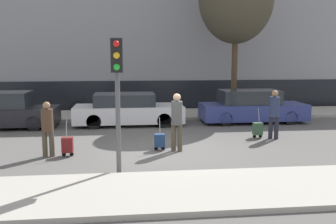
{
  "coord_description": "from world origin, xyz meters",
  "views": [
    {
      "loc": [
        -1.24,
        -11.4,
        2.94
      ],
      "look_at": [
        0.26,
        1.8,
        0.95
      ],
      "focal_mm": 40.0,
      "sensor_mm": 36.0,
      "label": 1
    }
  ],
  "objects": [
    {
      "name": "pedestrian_center",
      "position": [
        0.32,
        -0.12,
        1.03
      ],
      "size": [
        0.34,
        0.34,
        1.81
      ],
      "rotation": [
        0.0,
        0.0,
        -0.31
      ],
      "color": "#4C4233",
      "rests_on": "ground_plane"
    },
    {
      "name": "pedestrian_right",
      "position": [
        4.0,
        1.21,
        0.99
      ],
      "size": [
        0.34,
        0.34,
        1.75
      ],
      "rotation": [
        0.0,
        0.0,
        -0.4
      ],
      "color": "#23232D",
      "rests_on": "ground_plane"
    },
    {
      "name": "sidewalk_near",
      "position": [
        0.0,
        -3.75,
        0.06
      ],
      "size": [
        28.0,
        2.5,
        0.12
      ],
      "color": "#A39E93",
      "rests_on": "ground_plane"
    },
    {
      "name": "trolley_right",
      "position": [
        3.49,
        1.43,
        0.34
      ],
      "size": [
        0.34,
        0.29,
        1.1
      ],
      "color": "#335138",
      "rests_on": "ground_plane"
    },
    {
      "name": "parked_bicycle",
      "position": [
        -3.01,
        6.65,
        0.49
      ],
      "size": [
        1.77,
        0.06,
        0.96
      ],
      "color": "black",
      "rests_on": "sidewalk_far"
    },
    {
      "name": "pedestrian_left",
      "position": [
        -3.53,
        -0.34,
        0.92
      ],
      "size": [
        0.35,
        0.34,
        1.63
      ],
      "rotation": [
        0.0,
        0.0,
        3.1
      ],
      "color": "#4C4233",
      "rests_on": "ground_plane"
    },
    {
      "name": "trolley_left",
      "position": [
        -2.98,
        -0.36,
        0.34
      ],
      "size": [
        0.34,
        0.29,
        1.11
      ],
      "color": "maroon",
      "rests_on": "ground_plane"
    },
    {
      "name": "ground_plane",
      "position": [
        0.0,
        0.0,
        0.0
      ],
      "size": [
        80.0,
        80.0,
        0.0
      ],
      "primitive_type": "plane",
      "color": "#565451"
    },
    {
      "name": "parked_car_1",
      "position": [
        -1.16,
        4.6,
        0.64
      ],
      "size": [
        4.64,
        1.77,
        1.36
      ],
      "color": "silver",
      "rests_on": "ground_plane"
    },
    {
      "name": "traffic_light",
      "position": [
        -1.44,
        -2.37,
        2.41
      ],
      "size": [
        0.28,
        0.47,
        3.36
      ],
      "color": "#515154",
      "rests_on": "ground_plane"
    },
    {
      "name": "trolley_center",
      "position": [
        -0.21,
        0.04,
        0.32
      ],
      "size": [
        0.34,
        0.29,
        1.06
      ],
      "color": "navy",
      "rests_on": "ground_plane"
    },
    {
      "name": "parked_car_0",
      "position": [
        -6.21,
        4.48,
        0.69
      ],
      "size": [
        4.13,
        1.78,
        1.49
      ],
      "color": "black",
      "rests_on": "ground_plane"
    },
    {
      "name": "sidewalk_far",
      "position": [
        0.0,
        7.0,
        0.06
      ],
      "size": [
        28.0,
        3.0,
        0.12
      ],
      "color": "#A39E93",
      "rests_on": "ground_plane"
    },
    {
      "name": "parked_car_2",
      "position": [
        4.34,
        4.61,
        0.67
      ],
      "size": [
        4.65,
        1.71,
        1.45
      ],
      "color": "navy",
      "rests_on": "ground_plane"
    },
    {
      "name": "building_facade",
      "position": [
        0.0,
        10.22,
        4.76
      ],
      "size": [
        28.0,
        2.1,
        9.56
      ],
      "color": "gray",
      "rests_on": "ground_plane"
    }
  ]
}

